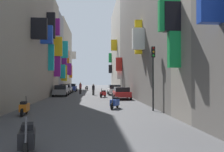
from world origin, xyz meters
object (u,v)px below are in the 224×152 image
object	(u,v)px
parked_car_white	(114,90)
pedestrian_crossing	(80,88)
parked_car_silver	(65,89)
pedestrian_near_left	(93,90)
traffic_light_near_corner	(153,67)
scooter_blue	(115,102)
parked_car_red	(122,93)
parked_car_grey	(61,90)
scooter_red	(103,94)
scooter_black	(27,138)
scooter_orange	(24,107)
scooter_silver	(87,88)
parked_car_blue	(72,87)
scooter_white	(110,88)

from	to	relation	value
parked_car_white	pedestrian_crossing	xyz separation A→B (m)	(-4.99, 2.50, 0.13)
parked_car_silver	pedestrian_near_left	distance (m)	6.05
traffic_light_near_corner	scooter_blue	bearing A→B (deg)	150.11
parked_car_red	pedestrian_near_left	xyz separation A→B (m)	(-3.15, 7.26, 0.06)
parked_car_grey	scooter_red	bearing A→B (deg)	-27.80
scooter_black	traffic_light_near_corner	distance (m)	11.51
parked_car_grey	scooter_black	size ratio (longest dim) A/B	2.25
scooter_orange	scooter_blue	bearing A→B (deg)	26.42
parked_car_red	scooter_silver	distance (m)	23.79
parked_car_blue	scooter_white	bearing A→B (deg)	30.99
parked_car_white	scooter_white	xyz separation A→B (m)	(0.44, 14.47, -0.30)
scooter_red	traffic_light_near_corner	bearing A→B (deg)	-77.64
parked_car_silver	parked_car_blue	bearing A→B (deg)	86.36
parked_car_blue	pedestrian_crossing	size ratio (longest dim) A/B	2.51
parked_car_white	scooter_white	distance (m)	14.48
pedestrian_crossing	parked_car_grey	bearing A→B (deg)	-116.93
scooter_white	traffic_light_near_corner	world-z (taller)	traffic_light_near_corner
parked_car_white	traffic_light_near_corner	size ratio (longest dim) A/B	0.95
pedestrian_near_left	parked_car_red	bearing A→B (deg)	-66.55
parked_car_white	scooter_orange	world-z (taller)	parked_car_white
parked_car_white	scooter_silver	world-z (taller)	parked_car_white
parked_car_grey	pedestrian_crossing	bearing A→B (deg)	63.07
parked_car_grey	traffic_light_near_corner	distance (m)	18.51
parked_car_white	scooter_white	world-z (taller)	parked_car_white
scooter_silver	traffic_light_near_corner	distance (m)	34.48
parked_car_silver	traffic_light_near_corner	world-z (taller)	traffic_light_near_corner
traffic_light_near_corner	pedestrian_near_left	bearing A→B (deg)	103.06
scooter_silver	parked_car_blue	bearing A→B (deg)	-115.05
parked_car_grey	scooter_red	distance (m)	6.21
parked_car_blue	scooter_black	bearing A→B (deg)	-86.92
parked_car_silver	parked_car_white	distance (m)	8.24
parked_car_blue	parked_car_white	distance (m)	12.21
parked_car_blue	parked_car_white	size ratio (longest dim) A/B	1.05
parked_car_white	scooter_orange	size ratio (longest dim) A/B	2.21
parked_car_red	parked_car_grey	size ratio (longest dim) A/B	0.98
parked_car_white	scooter_white	size ratio (longest dim) A/B	2.44
parked_car_grey	scooter_orange	distance (m)	17.74
parked_car_white	traffic_light_near_corner	xyz separation A→B (m)	(1.12, -18.39, 2.27)
parked_car_red	scooter_white	bearing A→B (deg)	89.22
parked_car_blue	scooter_blue	size ratio (longest dim) A/B	2.62
pedestrian_near_left	parked_car_white	bearing A→B (deg)	10.29
scooter_red	pedestrian_near_left	size ratio (longest dim) A/B	1.15
parked_car_silver	parked_car_white	xyz separation A→B (m)	(7.39, -3.64, -0.02)
parked_car_blue	traffic_light_near_corner	world-z (taller)	traffic_light_near_corner
scooter_red	parked_car_silver	bearing A→B (deg)	122.88
scooter_black	scooter_orange	bearing A→B (deg)	105.84
traffic_light_near_corner	pedestrian_crossing	bearing A→B (deg)	106.30
scooter_black	parked_car_silver	bearing A→B (deg)	94.43
parked_car_red	parked_car_grey	distance (m)	9.40
parked_car_silver	scooter_silver	xyz separation A→B (m)	(2.99, 11.90, -0.32)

